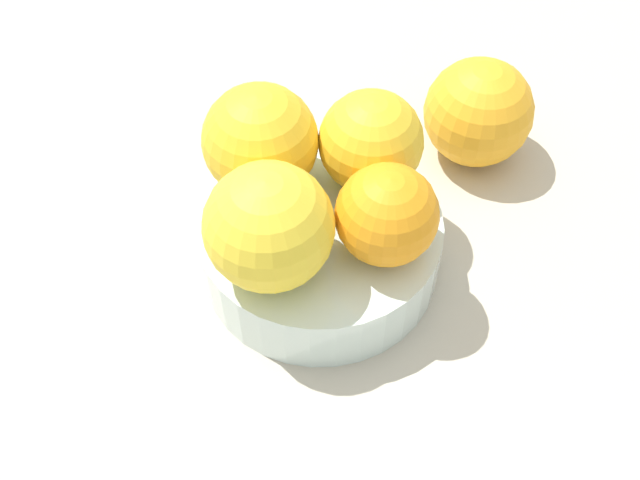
# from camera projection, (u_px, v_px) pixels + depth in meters

# --- Properties ---
(ground_plane) EXTENTS (1.10, 1.10, 0.02)m
(ground_plane) POSITION_uv_depth(u_px,v_px,m) (320.00, 272.00, 0.56)
(ground_plane) COLOR #BCB29E
(fruit_bowl) EXTENTS (0.17, 0.17, 0.05)m
(fruit_bowl) POSITION_uv_depth(u_px,v_px,m) (320.00, 245.00, 0.53)
(fruit_bowl) COLOR silver
(fruit_bowl) RESTS_ON ground_plane
(orange_in_bowl_0) EXTENTS (0.08, 0.08, 0.08)m
(orange_in_bowl_0) POSITION_uv_depth(u_px,v_px,m) (260.00, 141.00, 0.51)
(orange_in_bowl_0) COLOR yellow
(orange_in_bowl_0) RESTS_ON fruit_bowl
(orange_in_bowl_1) EXTENTS (0.07, 0.07, 0.07)m
(orange_in_bowl_1) POSITION_uv_depth(u_px,v_px,m) (387.00, 215.00, 0.48)
(orange_in_bowl_1) COLOR orange
(orange_in_bowl_1) RESTS_ON fruit_bowl
(orange_in_bowl_2) EXTENTS (0.08, 0.08, 0.08)m
(orange_in_bowl_2) POSITION_uv_depth(u_px,v_px,m) (269.00, 227.00, 0.46)
(orange_in_bowl_2) COLOR yellow
(orange_in_bowl_2) RESTS_ON fruit_bowl
(orange_in_bowl_3) EXTENTS (0.07, 0.07, 0.07)m
(orange_in_bowl_3) POSITION_uv_depth(u_px,v_px,m) (371.00, 142.00, 0.51)
(orange_in_bowl_3) COLOR yellow
(orange_in_bowl_3) RESTS_ON fruit_bowl
(orange_loose_0) EXTENTS (0.09, 0.09, 0.09)m
(orange_loose_0) POSITION_uv_depth(u_px,v_px,m) (478.00, 112.00, 0.59)
(orange_loose_0) COLOR #F9A823
(orange_loose_0) RESTS_ON ground_plane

